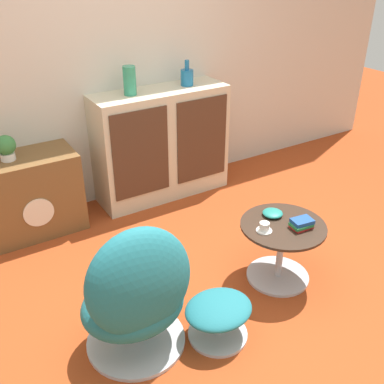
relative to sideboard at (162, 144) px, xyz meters
name	(u,v)px	position (x,y,z in m)	size (l,w,h in m)	color
ground_plane	(218,306)	(-0.42, -1.49, -0.48)	(12.00, 12.00, 0.00)	#9E3D19
wall_back	(97,48)	(-0.42, 0.23, 0.82)	(6.40, 0.06, 2.60)	beige
sideboard	(162,144)	(0.00, 0.00, 0.00)	(1.17, 0.40, 0.96)	beige
tv_console	(30,195)	(-1.16, -0.01, -0.16)	(0.74, 0.43, 0.64)	brown
egg_chair	(136,295)	(-0.98, -1.54, -0.10)	(0.59, 0.57, 0.82)	#B7B7BC
ottoman	(218,314)	(-0.56, -1.70, -0.31)	(0.40, 0.35, 0.25)	#B7B7BC
coffee_table	(281,247)	(0.09, -1.48, -0.23)	(0.55, 0.55, 0.43)	#B7B7BC
vase_leftmost	(130,81)	(-0.26, 0.00, 0.59)	(0.10, 0.10, 0.23)	#2D8E6B
vase_inner_left	(187,77)	(0.26, 0.00, 0.55)	(0.11, 0.11, 0.21)	#196699
potted_plant	(6,147)	(-1.26, -0.01, 0.26)	(0.14, 0.14, 0.19)	silver
teacup	(264,228)	(-0.06, -1.47, -0.03)	(0.10, 0.10, 0.06)	white
book_stack	(302,224)	(0.16, -1.56, -0.02)	(0.15, 0.11, 0.06)	red
bowl	(273,213)	(0.11, -1.35, -0.04)	(0.13, 0.13, 0.04)	#1E7A70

